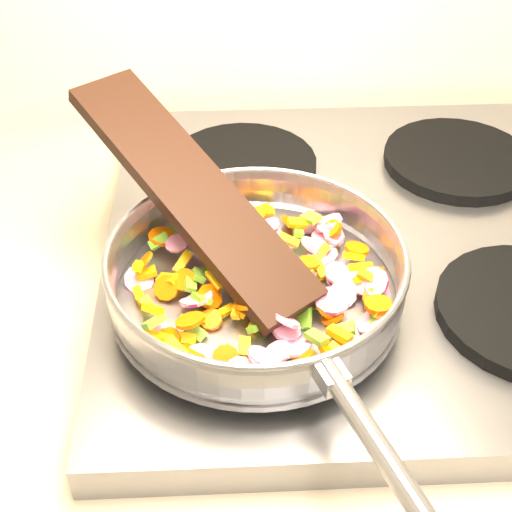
{
  "coord_description": "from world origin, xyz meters",
  "views": [
    {
      "loc": [
        -0.86,
        1.03,
        1.45
      ],
      "look_at": [
        -0.84,
        1.55,
        1.01
      ],
      "focal_mm": 50.0,
      "sensor_mm": 36.0,
      "label": 1
    }
  ],
  "objects": [
    {
      "name": "cooktop",
      "position": [
        -0.7,
        1.67,
        0.92
      ],
      "size": [
        0.6,
        0.6,
        0.04
      ],
      "primitive_type": "cube",
      "color": "#939399",
      "rests_on": "counter_top"
    },
    {
      "name": "grate_fl",
      "position": [
        -0.84,
        1.52,
        0.95
      ],
      "size": [
        0.19,
        0.19,
        0.02
      ],
      "primitive_type": "cylinder",
      "color": "black",
      "rests_on": "cooktop"
    },
    {
      "name": "grate_bl",
      "position": [
        -0.84,
        1.81,
        0.95
      ],
      "size": [
        0.19,
        0.19,
        0.02
      ],
      "primitive_type": "cylinder",
      "color": "black",
      "rests_on": "cooktop"
    },
    {
      "name": "grate_br",
      "position": [
        -0.56,
        1.81,
        0.95
      ],
      "size": [
        0.19,
        0.19,
        0.02
      ],
      "primitive_type": "cylinder",
      "color": "black",
      "rests_on": "cooktop"
    },
    {
      "name": "saute_pan",
      "position": [
        -0.83,
        1.55,
        0.99
      ],
      "size": [
        0.34,
        0.49,
        0.06
      ],
      "rotation": [
        0.0,
        0.0,
        0.35
      ],
      "color": "#9E9EA5",
      "rests_on": "grate_fl"
    },
    {
      "name": "vegetable_heap",
      "position": [
        -0.83,
        1.55,
        0.98
      ],
      "size": [
        0.27,
        0.27,
        0.05
      ],
      "color": "#D65102",
      "rests_on": "saute_pan"
    },
    {
      "name": "wooden_spatula",
      "position": [
        -0.9,
        1.63,
        1.04
      ],
      "size": [
        0.26,
        0.3,
        0.13
      ],
      "primitive_type": "cube",
      "rotation": [
        0.0,
        -0.33,
        2.24
      ],
      "color": "black",
      "rests_on": "saute_pan"
    }
  ]
}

